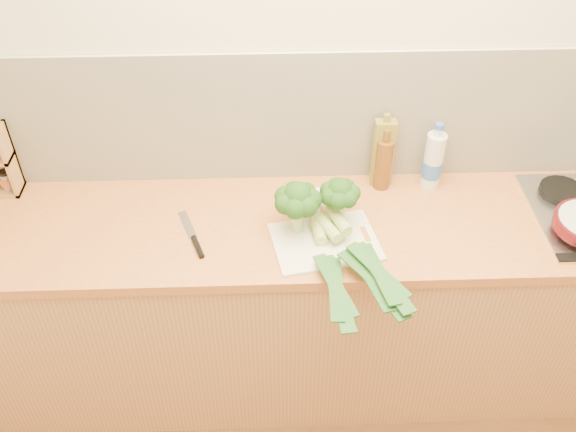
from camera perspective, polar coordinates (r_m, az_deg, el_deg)
name	(u,v)px	position (r m, az deg, el deg)	size (l,w,h in m)	color
room_shell	(337,118)	(2.46, 4.37, 8.71)	(3.50, 3.50, 3.50)	beige
counter	(335,303)	(2.71, 4.19, -7.68)	(3.20, 0.62, 0.90)	#BA804D
chopping_board	(325,242)	(2.30, 3.32, -2.31)	(0.37, 0.27, 0.01)	#EEE9CF
broccoli_left	(298,200)	(2.24, 0.87, 1.46)	(0.17, 0.17, 0.21)	#9EC371
broccoli_right	(340,194)	(2.29, 4.62, 1.97)	(0.15, 0.15, 0.19)	#9EC371
leek_front	(322,241)	(2.26, 3.01, -2.28)	(0.15, 0.68, 0.04)	white
leek_mid	(339,241)	(2.24, 4.58, -2.19)	(0.32, 0.61, 0.04)	white
leek_back	(349,233)	(2.24, 5.46, -1.55)	(0.28, 0.63, 0.04)	white
chefs_knife	(195,241)	(2.32, -8.26, -2.24)	(0.12, 0.27, 0.02)	silver
oil_tin	(383,152)	(2.51, 8.44, 5.63)	(0.08, 0.05, 0.31)	olive
glass_bottle	(433,161)	(2.55, 12.73, 4.82)	(0.07, 0.07, 0.28)	silver
amber_bottle	(383,163)	(2.51, 8.48, 4.65)	(0.06, 0.06, 0.26)	#603812
water_bottle	(433,162)	(2.55, 12.75, 4.68)	(0.08, 0.08, 0.27)	silver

